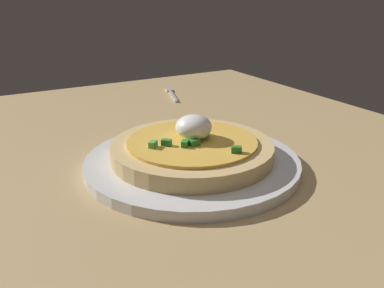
% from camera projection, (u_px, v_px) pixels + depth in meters
% --- Properties ---
extents(dining_table, '(1.20, 0.80, 0.03)m').
position_uv_depth(dining_table, '(237.00, 186.00, 0.56)').
color(dining_table, tan).
rests_on(dining_table, ground).
extents(plate, '(0.29, 0.29, 0.01)m').
position_uv_depth(plate, '(192.00, 163.00, 0.57)').
color(plate, silver).
rests_on(plate, dining_table).
extents(pizza, '(0.22, 0.22, 0.06)m').
position_uv_depth(pizza, '(192.00, 148.00, 0.56)').
color(pizza, tan).
rests_on(pizza, plate).
extents(fork, '(0.12, 0.05, 0.01)m').
position_uv_depth(fork, '(171.00, 93.00, 0.95)').
color(fork, '#B7B7BC').
rests_on(fork, dining_table).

